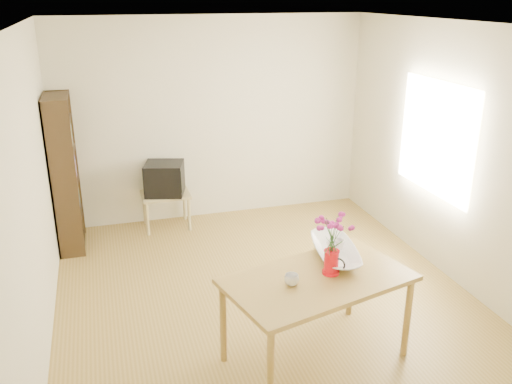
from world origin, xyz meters
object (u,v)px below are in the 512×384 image
object	(u,v)px
table	(318,286)
pitcher	(331,263)
television	(164,178)
mug	(292,280)
bowl	(336,229)

from	to	relation	value
table	pitcher	world-z (taller)	pitcher
table	television	world-z (taller)	television
pitcher	mug	bearing A→B (deg)	156.76
television	bowl	bearing A→B (deg)	-52.38
television	mug	bearing A→B (deg)	-63.85
pitcher	bowl	distance (m)	0.36
bowl	television	size ratio (longest dim) A/B	0.92
bowl	table	bearing A→B (deg)	-132.31
table	bowl	xyz separation A→B (m)	(0.28, 0.31, 0.32)
bowl	mug	bearing A→B (deg)	-145.18
table	television	xyz separation A→B (m)	(-0.81, 3.02, -0.01)
bowl	television	bearing A→B (deg)	112.04
table	pitcher	xyz separation A→B (m)	(0.12, 0.03, 0.17)
pitcher	mug	distance (m)	0.37
mug	television	xyz separation A→B (m)	(-0.57, 3.07, -0.13)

